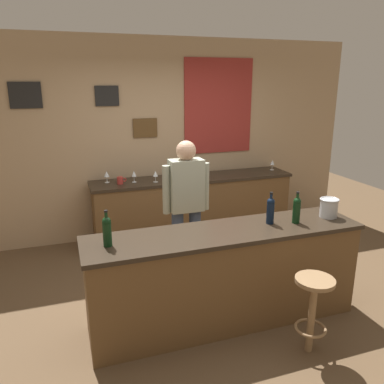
{
  "coord_description": "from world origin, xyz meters",
  "views": [
    {
      "loc": [
        -1.34,
        -3.35,
        2.21
      ],
      "look_at": [
        -0.03,
        0.45,
        1.05
      ],
      "focal_mm": 36.06,
      "sensor_mm": 36.0,
      "label": 1
    }
  ],
  "objects_px": {
    "coffee_mug": "(120,180)",
    "wine_bottle_a": "(107,230)",
    "wine_glass_a": "(107,175)",
    "bar_stool": "(313,303)",
    "bartender": "(186,204)",
    "wine_glass_b": "(134,174)",
    "wine_glass_c": "(155,174)",
    "wine_bottle_b": "(270,210)",
    "wine_glass_e": "(272,163)",
    "ice_bucket": "(329,207)",
    "wine_glass_d": "(201,168)",
    "wine_bottle_c": "(297,209)"
  },
  "relations": [
    {
      "from": "bar_stool",
      "to": "wine_glass_e",
      "type": "relative_size",
      "value": 4.39
    },
    {
      "from": "wine_glass_e",
      "to": "coffee_mug",
      "type": "bearing_deg",
      "value": -177.97
    },
    {
      "from": "wine_bottle_a",
      "to": "wine_glass_e",
      "type": "bearing_deg",
      "value": 37.46
    },
    {
      "from": "wine_bottle_c",
      "to": "wine_glass_e",
      "type": "height_order",
      "value": "wine_bottle_c"
    },
    {
      "from": "wine_bottle_a",
      "to": "bar_stool",
      "type": "bearing_deg",
      "value": -22.57
    },
    {
      "from": "wine_bottle_a",
      "to": "wine_glass_b",
      "type": "relative_size",
      "value": 1.97
    },
    {
      "from": "ice_bucket",
      "to": "wine_glass_d",
      "type": "distance_m",
      "value": 2.19
    },
    {
      "from": "ice_bucket",
      "to": "wine_glass_d",
      "type": "height_order",
      "value": "ice_bucket"
    },
    {
      "from": "wine_bottle_a",
      "to": "wine_glass_d",
      "type": "relative_size",
      "value": 1.97
    },
    {
      "from": "wine_glass_b",
      "to": "wine_glass_c",
      "type": "relative_size",
      "value": 1.0
    },
    {
      "from": "ice_bucket",
      "to": "wine_glass_d",
      "type": "xyz_separation_m",
      "value": [
        -0.57,
        2.11,
        -0.01
      ]
    },
    {
      "from": "wine_glass_c",
      "to": "wine_glass_e",
      "type": "height_order",
      "value": "same"
    },
    {
      "from": "bar_stool",
      "to": "wine_glass_d",
      "type": "height_order",
      "value": "wine_glass_d"
    },
    {
      "from": "wine_glass_a",
      "to": "wine_glass_d",
      "type": "xyz_separation_m",
      "value": [
        1.33,
        -0.03,
        0.0
      ]
    },
    {
      "from": "wine_glass_c",
      "to": "wine_glass_e",
      "type": "xyz_separation_m",
      "value": [
        1.86,
        0.14,
        0.0
      ]
    },
    {
      "from": "wine_glass_d",
      "to": "wine_glass_e",
      "type": "distance_m",
      "value": 1.16
    },
    {
      "from": "ice_bucket",
      "to": "wine_bottle_b",
      "type": "bearing_deg",
      "value": 177.48
    },
    {
      "from": "wine_bottle_a",
      "to": "wine_glass_e",
      "type": "height_order",
      "value": "wine_bottle_a"
    },
    {
      "from": "wine_glass_d",
      "to": "bar_stool",
      "type": "bearing_deg",
      "value": -90.5
    },
    {
      "from": "wine_bottle_b",
      "to": "wine_glass_a",
      "type": "xyz_separation_m",
      "value": [
        -1.26,
        2.11,
        -0.05
      ]
    },
    {
      "from": "wine_bottle_c",
      "to": "wine_glass_c",
      "type": "bearing_deg",
      "value": 113.65
    },
    {
      "from": "bartender",
      "to": "wine_bottle_a",
      "type": "height_order",
      "value": "bartender"
    },
    {
      "from": "coffee_mug",
      "to": "wine_bottle_b",
      "type": "bearing_deg",
      "value": -61.05
    },
    {
      "from": "wine_bottle_a",
      "to": "wine_glass_e",
      "type": "relative_size",
      "value": 1.97
    },
    {
      "from": "ice_bucket",
      "to": "wine_bottle_c",
      "type": "bearing_deg",
      "value": -174.37
    },
    {
      "from": "wine_glass_a",
      "to": "coffee_mug",
      "type": "bearing_deg",
      "value": -38.58
    },
    {
      "from": "wine_glass_b",
      "to": "coffee_mug",
      "type": "bearing_deg",
      "value": -171.7
    },
    {
      "from": "bartender",
      "to": "wine_bottle_a",
      "type": "bearing_deg",
      "value": -138.99
    },
    {
      "from": "bartender",
      "to": "coffee_mug",
      "type": "xyz_separation_m",
      "value": [
        -0.53,
        1.2,
        0.01
      ]
    },
    {
      "from": "wine_bottle_b",
      "to": "wine_glass_c",
      "type": "xyz_separation_m",
      "value": [
        -0.63,
        1.93,
        -0.05
      ]
    },
    {
      "from": "bartender",
      "to": "wine_glass_a",
      "type": "height_order",
      "value": "bartender"
    },
    {
      "from": "bartender",
      "to": "coffee_mug",
      "type": "bearing_deg",
      "value": 113.64
    },
    {
      "from": "wine_bottle_b",
      "to": "ice_bucket",
      "type": "relative_size",
      "value": 1.63
    },
    {
      "from": "bar_stool",
      "to": "wine_glass_d",
      "type": "bearing_deg",
      "value": 89.5
    },
    {
      "from": "coffee_mug",
      "to": "wine_bottle_a",
      "type": "bearing_deg",
      "value": -101.52
    },
    {
      "from": "bartender",
      "to": "wine_glass_a",
      "type": "distance_m",
      "value": 1.5
    },
    {
      "from": "bar_stool",
      "to": "coffee_mug",
      "type": "distance_m",
      "value": 2.94
    },
    {
      "from": "wine_bottle_a",
      "to": "wine_glass_b",
      "type": "bearing_deg",
      "value": 73.61
    },
    {
      "from": "wine_bottle_b",
      "to": "coffee_mug",
      "type": "xyz_separation_m",
      "value": [
        -1.1,
        1.99,
        -0.11
      ]
    },
    {
      "from": "wine_glass_a",
      "to": "wine_glass_e",
      "type": "distance_m",
      "value": 2.49
    },
    {
      "from": "bar_stool",
      "to": "wine_glass_c",
      "type": "xyz_separation_m",
      "value": [
        -0.68,
        2.6,
        0.55
      ]
    },
    {
      "from": "wine_bottle_b",
      "to": "bartender",
      "type": "bearing_deg",
      "value": 126.11
    },
    {
      "from": "bar_stool",
      "to": "ice_bucket",
      "type": "xyz_separation_m",
      "value": [
        0.59,
        0.65,
        0.56
      ]
    },
    {
      "from": "bar_stool",
      "to": "coffee_mug",
      "type": "height_order",
      "value": "coffee_mug"
    },
    {
      "from": "wine_bottle_b",
      "to": "coffee_mug",
      "type": "distance_m",
      "value": 2.27
    },
    {
      "from": "bar_stool",
      "to": "wine_glass_a",
      "type": "bearing_deg",
      "value": 115.02
    },
    {
      "from": "wine_glass_c",
      "to": "coffee_mug",
      "type": "distance_m",
      "value": 0.47
    },
    {
      "from": "wine_bottle_b",
      "to": "coffee_mug",
      "type": "height_order",
      "value": "wine_bottle_b"
    },
    {
      "from": "bar_stool",
      "to": "bartender",
      "type": "bearing_deg",
      "value": 112.9
    },
    {
      "from": "bartender",
      "to": "wine_bottle_b",
      "type": "distance_m",
      "value": 0.98
    }
  ]
}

